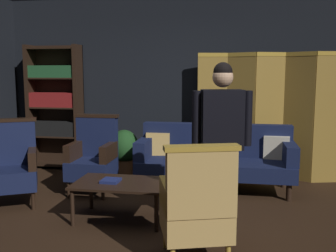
{
  "coord_description": "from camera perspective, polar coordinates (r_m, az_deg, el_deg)",
  "views": [
    {
      "loc": [
        0.82,
        -3.9,
        1.6
      ],
      "look_at": [
        0.0,
        0.8,
        0.95
      ],
      "focal_mm": 41.91,
      "sensor_mm": 36.0,
      "label": 1
    }
  ],
  "objects": [
    {
      "name": "potted_plant",
      "position": [
        6.04,
        -6.38,
        -3.55
      ],
      "size": [
        0.45,
        0.45,
        0.74
      ],
      "color": "brown",
      "rests_on": "ground_plane"
    },
    {
      "name": "ground_plane",
      "position": [
        4.3,
        -1.88,
        -14.11
      ],
      "size": [
        10.0,
        10.0,
        0.0
      ],
      "primitive_type": "plane",
      "color": "black"
    },
    {
      "name": "standing_figure",
      "position": [
        3.86,
        7.83,
        -0.9
      ],
      "size": [
        0.58,
        0.29,
        1.7
      ],
      "color": "black",
      "rests_on": "ground_plane"
    },
    {
      "name": "book_navy_cloth",
      "position": [
        4.35,
        -8.33,
        -7.87
      ],
      "size": [
        0.2,
        0.2,
        0.03
      ],
      "primitive_type": "cube",
      "rotation": [
        0.0,
        0.0,
        -0.04
      ],
      "color": "navy",
      "rests_on": "coffee_table"
    },
    {
      "name": "bookshelf",
      "position": [
        6.8,
        -16.07,
        2.96
      ],
      "size": [
        0.9,
        0.32,
        2.05
      ],
      "color": "black",
      "rests_on": "ground_plane"
    },
    {
      "name": "folding_screen",
      "position": [
        6.06,
        14.45,
        1.7
      ],
      "size": [
        2.15,
        0.31,
        1.9
      ],
      "color": "olive",
      "rests_on": "ground_plane"
    },
    {
      "name": "back_wall",
      "position": [
        6.41,
        2.54,
        5.97
      ],
      "size": [
        7.2,
        0.1,
        2.8
      ],
      "primitive_type": "cube",
      "color": "black",
      "rests_on": "ground_plane"
    },
    {
      "name": "armchair_wing_left",
      "position": [
        5.14,
        -21.72,
        -5.27
      ],
      "size": [
        0.78,
        0.78,
        1.04
      ],
      "color": "black",
      "rests_on": "ground_plane"
    },
    {
      "name": "velvet_couch",
      "position": [
        5.48,
        6.86,
        -4.39
      ],
      "size": [
        2.12,
        0.78,
        0.88
      ],
      "color": "black",
      "rests_on": "ground_plane"
    },
    {
      "name": "coffee_table",
      "position": [
        4.35,
        -6.87,
        -8.68
      ],
      "size": [
        1.0,
        0.64,
        0.42
      ],
      "color": "black",
      "rests_on": "ground_plane"
    },
    {
      "name": "armchair_gilt_accent",
      "position": [
        3.37,
        4.23,
        -11.53
      ],
      "size": [
        0.72,
        0.72,
        1.04
      ],
      "color": "#B78E33",
      "rests_on": "ground_plane"
    },
    {
      "name": "armchair_wing_right",
      "position": [
        5.35,
        -10.81,
        -4.36
      ],
      "size": [
        0.6,
        0.58,
        1.04
      ],
      "color": "black",
      "rests_on": "ground_plane"
    }
  ]
}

